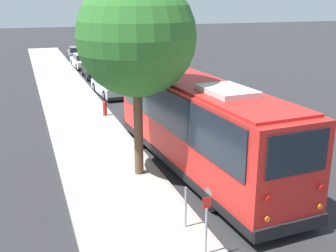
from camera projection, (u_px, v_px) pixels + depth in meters
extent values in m
plane|color=#28282B|center=(196.00, 155.00, 17.50)|extent=(160.00, 160.00, 0.00)
cube|color=#A3A099|center=(104.00, 165.00, 16.27)|extent=(80.00, 3.39, 0.15)
cube|color=gray|center=(148.00, 160.00, 16.82)|extent=(80.00, 0.14, 0.15)
cube|color=red|center=(198.00, 124.00, 15.58)|extent=(11.04, 3.07, 3.01)
cube|color=black|center=(197.00, 159.00, 15.98)|extent=(11.10, 3.12, 0.28)
cube|color=black|center=(198.00, 107.00, 15.39)|extent=(10.16, 3.10, 1.44)
cube|color=black|center=(147.00, 81.00, 20.21)|extent=(0.17, 2.06, 1.51)
cube|color=black|center=(298.00, 154.00, 10.54)|extent=(0.15, 1.89, 1.15)
cube|color=black|center=(146.00, 66.00, 20.00)|extent=(0.15, 1.70, 0.22)
cube|color=red|center=(199.00, 83.00, 15.13)|extent=(10.36, 2.81, 0.10)
cube|color=silver|center=(227.00, 91.00, 13.38)|extent=(2.09, 1.46, 0.20)
cube|color=black|center=(147.00, 120.00, 20.82)|extent=(0.26, 2.38, 0.36)
cube|color=black|center=(292.00, 228.00, 11.13)|extent=(0.26, 2.38, 0.36)
cylinder|color=red|center=(269.00, 200.00, 10.46)|extent=(0.04, 0.18, 0.18)
cylinder|color=orange|center=(267.00, 219.00, 10.62)|extent=(0.04, 0.14, 0.14)
cylinder|color=red|center=(322.00, 188.00, 11.10)|extent=(0.04, 0.18, 0.18)
cylinder|color=orange|center=(320.00, 207.00, 11.26)|extent=(0.04, 0.14, 0.14)
cube|color=white|center=(131.00, 118.00, 20.52)|extent=(0.06, 0.32, 0.18)
cube|color=white|center=(161.00, 115.00, 21.11)|extent=(0.06, 0.32, 0.18)
cube|color=black|center=(122.00, 78.00, 19.30)|extent=(0.07, 0.10, 0.24)
cylinder|color=black|center=(143.00, 135.00, 18.41)|extent=(1.05, 0.37, 1.03)
cylinder|color=slate|center=(143.00, 135.00, 18.41)|extent=(0.49, 0.35, 0.47)
cylinder|color=black|center=(185.00, 130.00, 19.18)|extent=(1.05, 0.37, 1.03)
cylinder|color=slate|center=(185.00, 130.00, 19.18)|extent=(0.49, 0.35, 0.47)
cylinder|color=black|center=(213.00, 195.00, 12.88)|extent=(1.05, 0.37, 1.03)
cylinder|color=slate|center=(213.00, 195.00, 12.88)|extent=(0.49, 0.35, 0.47)
cylinder|color=black|center=(268.00, 183.00, 13.65)|extent=(1.05, 0.37, 1.03)
cylinder|color=slate|center=(268.00, 183.00, 13.65)|extent=(0.49, 0.35, 0.47)
cube|color=#A8AAAF|center=(111.00, 88.00, 27.98)|extent=(4.44, 1.91, 0.65)
cube|color=black|center=(111.00, 80.00, 27.71)|extent=(2.14, 1.55, 0.48)
cube|color=#A8AAAF|center=(111.00, 76.00, 27.64)|extent=(2.06, 1.51, 0.05)
cube|color=black|center=(103.00, 85.00, 29.98)|extent=(0.18, 1.59, 0.20)
cube|color=black|center=(120.00, 98.00, 26.11)|extent=(0.18, 1.59, 0.20)
cylinder|color=black|center=(95.00, 87.00, 28.96)|extent=(0.67, 0.24, 0.66)
cylinder|color=slate|center=(95.00, 87.00, 28.96)|extent=(0.31, 0.24, 0.30)
cylinder|color=black|center=(116.00, 86.00, 29.51)|extent=(0.67, 0.24, 0.66)
cylinder|color=slate|center=(116.00, 86.00, 29.51)|extent=(0.31, 0.24, 0.30)
cylinder|color=black|center=(105.00, 96.00, 26.54)|extent=(0.67, 0.24, 0.66)
cylinder|color=slate|center=(105.00, 96.00, 26.54)|extent=(0.31, 0.24, 0.30)
cylinder|color=black|center=(128.00, 94.00, 27.10)|extent=(0.67, 0.24, 0.66)
cylinder|color=slate|center=(128.00, 94.00, 27.10)|extent=(0.31, 0.24, 0.30)
cube|color=black|center=(95.00, 72.00, 34.10)|extent=(4.02, 1.74, 0.65)
cube|color=black|center=(95.00, 65.00, 33.84)|extent=(1.90, 1.50, 0.48)
cube|color=black|center=(95.00, 62.00, 33.77)|extent=(1.83, 1.46, 0.05)
cube|color=black|center=(91.00, 70.00, 36.00)|extent=(0.08, 1.68, 0.20)
cube|color=black|center=(100.00, 79.00, 32.34)|extent=(0.08, 1.68, 0.20)
cylinder|color=black|center=(83.00, 72.00, 35.04)|extent=(0.66, 0.20, 0.66)
cylinder|color=slate|center=(83.00, 72.00, 35.04)|extent=(0.30, 0.22, 0.30)
cylinder|color=black|center=(102.00, 70.00, 35.54)|extent=(0.66, 0.20, 0.66)
cylinder|color=slate|center=(102.00, 70.00, 35.54)|extent=(0.30, 0.22, 0.30)
cylinder|color=black|center=(88.00, 77.00, 32.75)|extent=(0.66, 0.20, 0.66)
cylinder|color=slate|center=(88.00, 77.00, 32.75)|extent=(0.30, 0.22, 0.30)
cylinder|color=black|center=(108.00, 76.00, 33.25)|extent=(0.66, 0.20, 0.66)
cylinder|color=slate|center=(108.00, 76.00, 33.25)|extent=(0.30, 0.22, 0.30)
cube|color=silver|center=(83.00, 62.00, 38.90)|extent=(4.36, 1.87, 0.63)
cube|color=black|center=(83.00, 57.00, 38.64)|extent=(2.09, 1.55, 0.48)
cube|color=silver|center=(83.00, 54.00, 38.57)|extent=(2.01, 1.51, 0.05)
cube|color=black|center=(79.00, 62.00, 40.90)|extent=(0.14, 1.66, 0.20)
cube|color=black|center=(88.00, 68.00, 37.03)|extent=(0.14, 1.66, 0.20)
cylinder|color=black|center=(72.00, 63.00, 39.89)|extent=(0.64, 0.22, 0.64)
cylinder|color=slate|center=(72.00, 63.00, 39.89)|extent=(0.29, 0.23, 0.29)
cylinder|color=black|center=(89.00, 62.00, 40.43)|extent=(0.64, 0.22, 0.64)
cylinder|color=slate|center=(89.00, 62.00, 40.43)|extent=(0.29, 0.23, 0.29)
cylinder|color=black|center=(77.00, 67.00, 37.47)|extent=(0.64, 0.22, 0.64)
cylinder|color=slate|center=(77.00, 67.00, 37.47)|extent=(0.29, 0.23, 0.29)
cylinder|color=black|center=(95.00, 66.00, 38.01)|extent=(0.64, 0.22, 0.64)
cylinder|color=slate|center=(95.00, 66.00, 38.01)|extent=(0.29, 0.23, 0.29)
cube|color=slate|center=(77.00, 55.00, 43.92)|extent=(4.32, 1.91, 0.65)
cube|color=black|center=(77.00, 49.00, 43.65)|extent=(2.08, 1.56, 0.48)
cube|color=slate|center=(77.00, 47.00, 43.58)|extent=(2.00, 1.52, 0.05)
cube|color=black|center=(76.00, 54.00, 45.95)|extent=(0.17, 1.63, 0.20)
cube|color=black|center=(79.00, 60.00, 42.02)|extent=(0.17, 1.63, 0.20)
cylinder|color=black|center=(69.00, 55.00, 44.99)|extent=(0.68, 0.24, 0.67)
cylinder|color=slate|center=(69.00, 55.00, 44.99)|extent=(0.31, 0.24, 0.30)
cylinder|color=black|center=(83.00, 54.00, 45.39)|extent=(0.68, 0.24, 0.67)
cylinder|color=slate|center=(83.00, 54.00, 45.39)|extent=(0.31, 0.24, 0.30)
cylinder|color=black|center=(70.00, 58.00, 42.53)|extent=(0.68, 0.24, 0.67)
cylinder|color=slate|center=(70.00, 58.00, 42.53)|extent=(0.31, 0.24, 0.30)
cylinder|color=black|center=(86.00, 58.00, 42.94)|extent=(0.68, 0.24, 0.67)
cylinder|color=slate|center=(86.00, 58.00, 42.94)|extent=(0.31, 0.24, 0.30)
cylinder|color=brown|center=(138.00, 127.00, 14.86)|extent=(0.32, 0.32, 3.49)
sphere|color=#2D6B28|center=(136.00, 36.00, 13.93)|extent=(4.04, 4.04, 4.04)
cylinder|color=gray|center=(206.00, 231.00, 10.37)|extent=(0.06, 0.06, 1.27)
cube|color=red|center=(207.00, 203.00, 10.14)|extent=(0.02, 0.22, 0.28)
cylinder|color=gray|center=(186.00, 207.00, 11.62)|extent=(0.06, 0.06, 1.21)
cylinder|color=red|center=(105.00, 110.00, 22.72)|extent=(0.22, 0.22, 0.65)
sphere|color=red|center=(105.00, 103.00, 22.61)|extent=(0.20, 0.20, 0.20)
cube|color=silver|center=(289.00, 174.00, 15.66)|extent=(2.40, 0.14, 0.01)
cube|color=silver|center=(218.00, 128.00, 21.07)|extent=(2.40, 0.14, 0.01)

